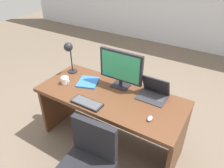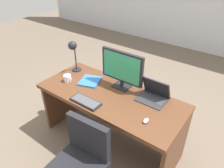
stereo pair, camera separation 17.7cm
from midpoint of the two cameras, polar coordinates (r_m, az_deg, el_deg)
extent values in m
plane|color=#6B5B4C|center=(3.89, 14.36, -1.34)|extent=(12.00, 12.00, 0.00)
cube|color=#56331E|center=(2.38, 1.61, -3.32)|extent=(1.67, 0.72, 0.04)
cube|color=#56331E|center=(3.04, -11.11, -3.49)|extent=(0.04, 0.64, 0.69)
cube|color=#56331E|center=(2.38, 18.41, -17.26)|extent=(0.04, 0.64, 0.69)
cube|color=#56331E|center=(2.76, 4.79, -6.25)|extent=(1.47, 0.02, 0.48)
cube|color=black|center=(2.50, 4.59, -0.62)|extent=(0.20, 0.16, 0.01)
cube|color=black|center=(2.49, 4.75, 0.28)|extent=(0.04, 0.02, 0.07)
cube|color=black|center=(2.37, 4.85, 4.57)|extent=(0.53, 0.04, 0.36)
cube|color=#2D9966|center=(2.36, 4.59, 4.39)|extent=(0.47, 0.00, 0.31)
cube|color=#2D2D33|center=(2.34, 12.74, -4.07)|extent=(0.31, 0.25, 0.01)
cube|color=#38383D|center=(2.35, 12.96, -3.73)|extent=(0.26, 0.14, 0.00)
cube|color=#2D2D33|center=(2.34, 13.88, -0.92)|extent=(0.31, 0.11, 0.22)
cube|color=black|center=(2.33, 13.79, -1.05)|extent=(0.27, 0.09, 0.18)
cube|color=black|center=(2.25, -4.85, -4.74)|extent=(0.34, 0.14, 0.02)
cube|color=#47474C|center=(2.25, -4.87, -4.52)|extent=(0.32, 0.12, 0.00)
ellipsoid|color=#B7BABF|center=(2.05, 11.55, -9.66)|extent=(0.04, 0.08, 0.03)
cylinder|color=black|center=(2.86, -7.68, 3.79)|extent=(0.12, 0.12, 0.01)
cylinder|color=black|center=(2.79, -7.91, 6.66)|extent=(0.02, 0.02, 0.30)
sphere|color=black|center=(2.70, -8.66, 10.10)|extent=(0.11, 0.11, 0.11)
cube|color=blue|center=(2.59, -3.95, 0.77)|extent=(0.30, 0.32, 0.02)
cylinder|color=white|center=(2.62, -9.95, 1.49)|extent=(0.09, 0.09, 0.08)
torus|color=white|center=(2.59, -9.26, 1.27)|extent=(0.05, 0.01, 0.05)
cube|color=black|center=(1.97, -3.71, -14.05)|extent=(0.44, 0.09, 0.39)
camera|label=1|loc=(0.09, -87.82, 1.38)|focal=34.21mm
camera|label=2|loc=(0.09, 92.18, -1.38)|focal=34.21mm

